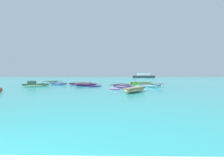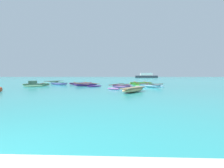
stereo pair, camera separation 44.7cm
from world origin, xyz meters
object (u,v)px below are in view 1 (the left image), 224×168
at_px(moored_boat_1, 58,84).
at_px(distant_ferry, 144,76).
at_px(moored_boat_5, 150,85).
at_px(moored_boat_0, 35,84).
at_px(moored_boat_2, 53,82).
at_px(moored_boat_4, 80,84).
at_px(moored_boat_3, 86,85).
at_px(moored_boat_8, 122,86).
at_px(moored_boat_6, 140,84).
at_px(moored_boat_7, 135,89).
at_px(mooring_buoy_0, 0,90).

relative_size(moored_boat_1, distant_ferry, 0.26).
bearing_deg(distant_ferry, moored_boat_5, -100.39).
bearing_deg(moored_boat_5, moored_boat_0, -127.09).
distance_m(moored_boat_2, moored_boat_4, 7.55).
height_order(moored_boat_3, moored_boat_8, moored_boat_8).
relative_size(moored_boat_5, distant_ferry, 0.31).
bearing_deg(moored_boat_3, moored_boat_5, -51.66).
bearing_deg(moored_boat_8, moored_boat_0, -168.05).
height_order(moored_boat_2, moored_boat_3, moored_boat_2).
relative_size(moored_boat_4, moored_boat_5, 1.33).
bearing_deg(moored_boat_6, moored_boat_0, -170.03).
bearing_deg(moored_boat_0, moored_boat_7, -47.40).
distance_m(moored_boat_8, distant_ferry, 68.17).
bearing_deg(distant_ferry, moored_boat_8, -103.03).
distance_m(moored_boat_8, mooring_buoy_0, 11.50).
distance_m(moored_boat_2, moored_boat_5, 18.06).
height_order(moored_boat_6, moored_boat_8, moored_boat_6).
xyz_separation_m(moored_boat_6, moored_boat_8, (-2.96, -5.34, 0.00)).
xyz_separation_m(moored_boat_6, distant_ferry, (12.41, 61.07, 0.85)).
relative_size(moored_boat_1, moored_boat_2, 0.84).
xyz_separation_m(moored_boat_3, moored_boat_8, (4.61, -3.26, 0.05)).
xyz_separation_m(moored_boat_5, distant_ferry, (11.88, 64.77, 0.87)).
bearing_deg(moored_boat_6, moored_boat_2, 160.46).
relative_size(moored_boat_3, mooring_buoy_0, 10.82).
bearing_deg(moored_boat_0, moored_boat_8, -32.51).
height_order(mooring_buoy_0, distant_ferry, distant_ferry).
xyz_separation_m(moored_boat_0, moored_boat_5, (14.78, -1.06, -0.03)).
bearing_deg(moored_boat_6, moored_boat_4, 174.32).
relative_size(moored_boat_5, moored_boat_6, 0.86).
relative_size(moored_boat_0, moored_boat_8, 0.87).
distance_m(moored_boat_3, moored_boat_8, 5.65).
bearing_deg(moored_boat_7, distant_ferry, 24.93).
bearing_deg(moored_boat_7, moored_boat_5, 11.64).
xyz_separation_m(moored_boat_5, moored_boat_7, (-2.57, -5.53, 0.03)).
height_order(moored_boat_7, distant_ferry, distant_ferry).
relative_size(moored_boat_0, mooring_buoy_0, 8.57).
bearing_deg(moored_boat_5, moored_boat_7, -57.87).
height_order(moored_boat_5, distant_ferry, distant_ferry).
xyz_separation_m(moored_boat_1, distant_ferry, (24.52, 61.25, 0.88)).
height_order(moored_boat_0, moored_boat_2, moored_boat_0).
bearing_deg(moored_boat_2, moored_boat_7, -13.39).
relative_size(moored_boat_6, distant_ferry, 0.36).
bearing_deg(moored_boat_4, moored_boat_8, -70.24).
bearing_deg(moored_boat_0, moored_boat_5, -23.15).
bearing_deg(moored_boat_1, moored_boat_0, -108.08).
bearing_deg(moored_boat_7, moored_boat_0, 98.17).
height_order(moored_boat_0, moored_boat_6, moored_boat_0).
xyz_separation_m(moored_boat_2, moored_boat_8, (12.21, -10.57, 0.05)).
xyz_separation_m(moored_boat_1, moored_boat_6, (12.11, 0.17, 0.03)).
relative_size(moored_boat_3, distant_ferry, 0.39).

